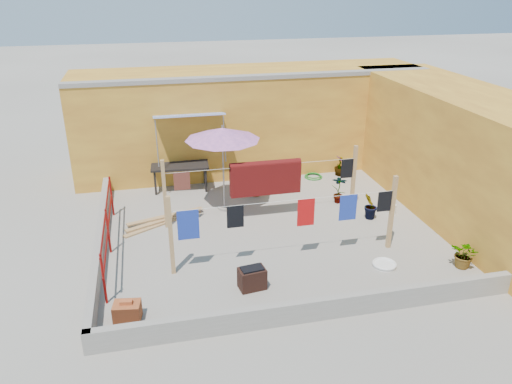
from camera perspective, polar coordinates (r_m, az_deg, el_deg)
ground at (r=12.52m, az=1.63°, el=-4.46°), size 80.00×80.00×0.00m
wall_back at (r=16.32m, az=-0.71°, el=8.33°), size 11.00×3.27×3.21m
wall_right at (r=14.03m, az=22.80°, el=3.89°), size 2.40×9.00×3.20m
parapet_front at (r=9.51m, az=7.12°, el=-13.13°), size 8.30×0.16×0.44m
parapet_left at (r=12.17m, az=-17.40°, el=-5.34°), size 0.16×7.30×0.44m
red_railing at (r=11.75m, az=-16.63°, el=-3.56°), size 0.05×4.20×1.10m
clothesline_rig at (r=12.55m, az=1.33°, el=0.97°), size 5.09×2.35×1.80m
patio_umbrella at (r=12.95m, az=-3.86°, el=6.59°), size 2.52×2.52×2.36m
outdoor_table at (r=14.86m, az=-8.69°, el=2.87°), size 1.72×0.96×0.78m
brick_stack at (r=9.74m, az=-14.50°, el=-13.08°), size 0.54×0.43×0.43m
lumber_pile at (r=13.12m, az=-10.59°, el=-3.19°), size 2.09×1.17×0.13m
brazier at (r=10.26m, az=-0.45°, el=-9.81°), size 0.58×0.42×0.48m
white_basin at (r=11.40m, az=14.46°, el=-8.02°), size 0.53×0.53×0.09m
water_jug_a at (r=13.83m, az=15.31°, el=-1.90°), size 0.20×0.20×0.31m
water_jug_b at (r=13.70m, az=10.57°, el=-1.63°), size 0.22×0.22×0.34m
green_hose at (r=15.90m, az=6.57°, el=1.79°), size 0.57×0.57×0.08m
plant_back_a at (r=14.40m, az=0.01°, el=0.96°), size 0.75×0.68×0.71m
plant_back_b at (r=16.09m, az=9.59°, el=2.99°), size 0.37×0.37×0.65m
plant_right_a at (r=14.08m, az=9.47°, el=0.33°), size 0.52×0.47×0.82m
plant_right_b at (r=13.29m, az=12.95°, el=-1.58°), size 0.51×0.53×0.75m
plant_right_c at (r=11.78m, az=22.80°, el=-6.60°), size 0.74×0.76×0.65m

